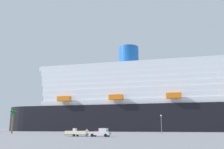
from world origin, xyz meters
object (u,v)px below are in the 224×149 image
at_px(palm_tree, 13,115).
at_px(cruise_ship, 172,103).
at_px(parked_car_red_hatchback, 100,131).
at_px(street_lamp, 161,121).
at_px(pickup_truck, 101,133).
at_px(small_boat_on_trailer, 79,133).

bearing_deg(palm_tree, cruise_ship, 43.60).
distance_m(cruise_ship, palm_tree, 91.62).
distance_m(cruise_ship, parked_car_red_hatchback, 63.52).
bearing_deg(cruise_ship, parked_car_red_hatchback, -122.30).
height_order(cruise_ship, street_lamp, cruise_ship).
xyz_separation_m(cruise_ship, street_lamp, (-7.73, -61.84, -12.14)).
distance_m(palm_tree, street_lamp, 58.34).
distance_m(pickup_truck, small_boat_on_trailer, 6.27).
distance_m(pickup_truck, parked_car_red_hatchback, 37.87).
height_order(pickup_truck, palm_tree, palm_tree).
distance_m(cruise_ship, pickup_truck, 93.26).
bearing_deg(pickup_truck, palm_tree, 148.37).
distance_m(street_lamp, parked_car_red_hatchback, 27.26).
relative_size(cruise_ship, small_boat_on_trailer, 25.63).
distance_m(cruise_ship, street_lamp, 63.49).
relative_size(small_boat_on_trailer, palm_tree, 0.94).
xyz_separation_m(small_boat_on_trailer, palm_tree, (-35.90, 24.97, 6.35)).
relative_size(small_boat_on_trailer, parked_car_red_hatchback, 1.75).
xyz_separation_m(palm_tree, street_lamp, (58.27, 1.01, -2.74)).
distance_m(pickup_truck, street_lamp, 31.62).
bearing_deg(small_boat_on_trailer, parked_car_red_hatchback, 94.42).
bearing_deg(palm_tree, parked_car_red_hatchback, 18.15).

